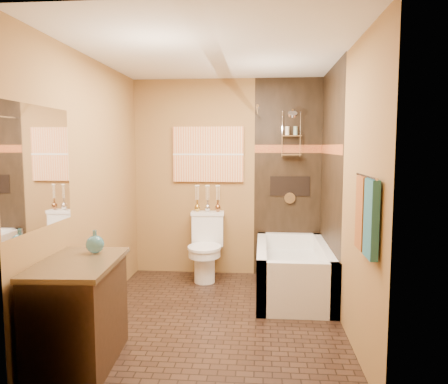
# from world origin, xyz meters

# --- Properties ---
(floor) EXTENTS (3.00, 3.00, 0.00)m
(floor) POSITION_xyz_m (0.00, 0.00, 0.00)
(floor) COLOR black
(floor) RESTS_ON ground
(wall_left) EXTENTS (0.02, 3.00, 2.50)m
(wall_left) POSITION_xyz_m (-1.20, 0.00, 1.25)
(wall_left) COLOR olive
(wall_left) RESTS_ON floor
(wall_right) EXTENTS (0.02, 3.00, 2.50)m
(wall_right) POSITION_xyz_m (1.20, 0.00, 1.25)
(wall_right) COLOR olive
(wall_right) RESTS_ON floor
(wall_back) EXTENTS (2.40, 0.02, 2.50)m
(wall_back) POSITION_xyz_m (0.00, 1.50, 1.25)
(wall_back) COLOR olive
(wall_back) RESTS_ON floor
(wall_front) EXTENTS (2.40, 0.02, 2.50)m
(wall_front) POSITION_xyz_m (0.00, -1.50, 1.25)
(wall_front) COLOR olive
(wall_front) RESTS_ON floor
(ceiling) EXTENTS (3.00, 3.00, 0.00)m
(ceiling) POSITION_xyz_m (0.00, 0.00, 2.50)
(ceiling) COLOR silver
(ceiling) RESTS_ON wall_back
(alcove_tile_back) EXTENTS (0.85, 0.01, 2.50)m
(alcove_tile_back) POSITION_xyz_m (0.78, 1.49, 1.25)
(alcove_tile_back) COLOR black
(alcove_tile_back) RESTS_ON wall_back
(alcove_tile_right) EXTENTS (0.01, 1.50, 2.50)m
(alcove_tile_right) POSITION_xyz_m (1.19, 0.75, 1.25)
(alcove_tile_right) COLOR black
(alcove_tile_right) RESTS_ON wall_right
(mosaic_band_back) EXTENTS (0.85, 0.01, 0.10)m
(mosaic_band_back) POSITION_xyz_m (0.78, 1.48, 1.62)
(mosaic_band_back) COLOR #9A301C
(mosaic_band_back) RESTS_ON alcove_tile_back
(mosaic_band_right) EXTENTS (0.01, 1.50, 0.10)m
(mosaic_band_right) POSITION_xyz_m (1.18, 0.75, 1.62)
(mosaic_band_right) COLOR #9A301C
(mosaic_band_right) RESTS_ON alcove_tile_right
(alcove_niche) EXTENTS (0.50, 0.01, 0.25)m
(alcove_niche) POSITION_xyz_m (0.80, 1.48, 1.15)
(alcove_niche) COLOR black
(alcove_niche) RESTS_ON alcove_tile_back
(shower_fixtures) EXTENTS (0.24, 0.33, 1.16)m
(shower_fixtures) POSITION_xyz_m (0.80, 1.38, 1.67)
(shower_fixtures) COLOR silver
(shower_fixtures) RESTS_ON floor
(curtain_rod) EXTENTS (0.03, 1.55, 0.03)m
(curtain_rod) POSITION_xyz_m (0.40, 0.75, 2.02)
(curtain_rod) COLOR silver
(curtain_rod) RESTS_ON wall_back
(towel_bar) EXTENTS (0.02, 0.55, 0.02)m
(towel_bar) POSITION_xyz_m (1.15, -1.05, 1.45)
(towel_bar) COLOR silver
(towel_bar) RESTS_ON wall_right
(towel_teal) EXTENTS (0.05, 0.22, 0.52)m
(towel_teal) POSITION_xyz_m (1.16, -1.18, 1.18)
(towel_teal) COLOR #215870
(towel_teal) RESTS_ON towel_bar
(towel_rust) EXTENTS (0.05, 0.22, 0.52)m
(towel_rust) POSITION_xyz_m (1.16, -0.92, 1.18)
(towel_rust) COLOR brown
(towel_rust) RESTS_ON towel_bar
(sunset_painting) EXTENTS (0.90, 0.04, 0.70)m
(sunset_painting) POSITION_xyz_m (-0.24, 1.48, 1.55)
(sunset_painting) COLOR orange
(sunset_painting) RESTS_ON wall_back
(vanity_mirror) EXTENTS (0.01, 1.00, 0.90)m
(vanity_mirror) POSITION_xyz_m (-1.19, -1.00, 1.50)
(vanity_mirror) COLOR white
(vanity_mirror) RESTS_ON wall_left
(bathtub) EXTENTS (0.80, 1.50, 0.55)m
(bathtub) POSITION_xyz_m (0.80, 0.75, 0.22)
(bathtub) COLOR white
(bathtub) RESTS_ON floor
(toilet) EXTENTS (0.43, 0.63, 0.82)m
(toilet) POSITION_xyz_m (-0.24, 1.20, 0.42)
(toilet) COLOR white
(toilet) RESTS_ON floor
(vanity) EXTENTS (0.61, 0.94, 0.80)m
(vanity) POSITION_xyz_m (-0.92, -1.00, 0.40)
(vanity) COLOR black
(vanity) RESTS_ON floor
(teal_bottle) EXTENTS (0.16, 0.16, 0.23)m
(teal_bottle) POSITION_xyz_m (-0.87, -0.76, 0.90)
(teal_bottle) COLOR #286A7A
(teal_bottle) RESTS_ON vanity
(bud_vases) EXTENTS (0.33, 0.07, 0.33)m
(bud_vases) POSITION_xyz_m (-0.24, 1.39, 1.00)
(bud_vases) COLOR gold
(bud_vases) RESTS_ON toilet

